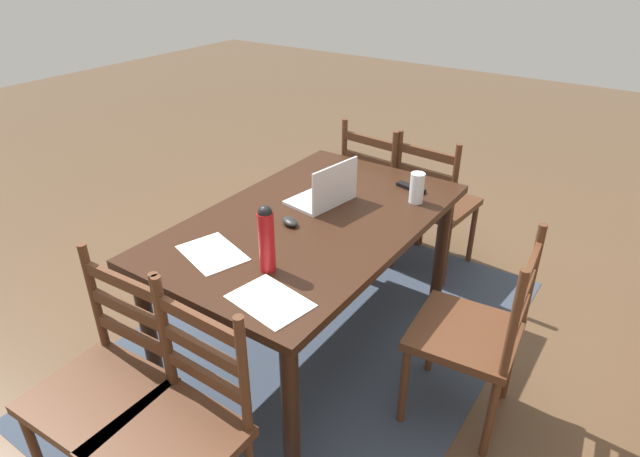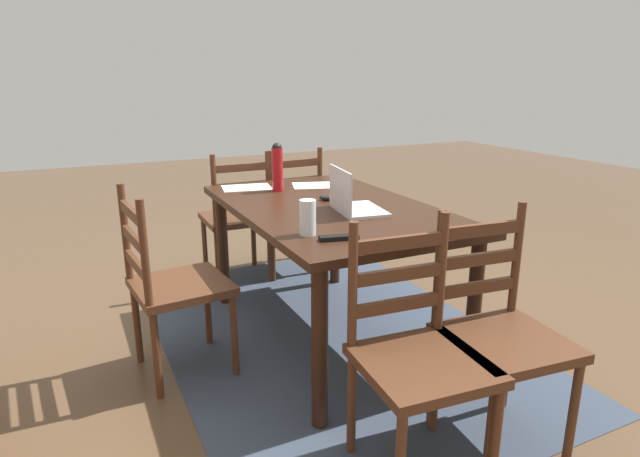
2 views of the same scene
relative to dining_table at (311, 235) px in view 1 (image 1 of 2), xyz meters
The scene contains 15 objects.
ground_plane 0.68m from the dining_table, ahead, with size 14.00×14.00×0.00m, color brown.
area_rug 0.68m from the dining_table, ahead, with size 2.60×1.79×0.01m, color #333D4C.
dining_table is the anchor object (origin of this frame).
chair_left_near 1.12m from the dining_table, 169.62° to the right, with size 0.48×0.48×0.95m.
chair_right_near 1.12m from the dining_table, 10.28° to the right, with size 0.46×0.46×0.95m.
chair_right_far 1.12m from the dining_table, 10.21° to the left, with size 0.44×0.44×0.95m.
chair_far_head 0.89m from the dining_table, 90.26° to the left, with size 0.48×0.48×0.95m.
chair_left_far 1.12m from the dining_table, 169.99° to the left, with size 0.47×0.47×0.95m.
laptop 0.24m from the dining_table, 169.93° to the right, with size 0.35×0.27×0.23m.
water_bottle 0.54m from the dining_table, 13.99° to the left, with size 0.07×0.07×0.29m.
drinking_glass 0.59m from the dining_table, 143.22° to the left, with size 0.07×0.07×0.16m, color silver.
computer_mouse 0.16m from the dining_table, 21.80° to the right, with size 0.06×0.10×0.03m, color black.
tv_remote 0.64m from the dining_table, 156.63° to the left, with size 0.04×0.17×0.02m, color black.
paper_stack_left 0.69m from the dining_table, 22.35° to the left, with size 0.21×0.30×0.00m, color white.
paper_stack_right 0.54m from the dining_table, 17.65° to the right, with size 0.21×0.30×0.00m, color white.
Camera 1 is at (1.86, 1.33, 1.97)m, focal length 30.08 mm.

